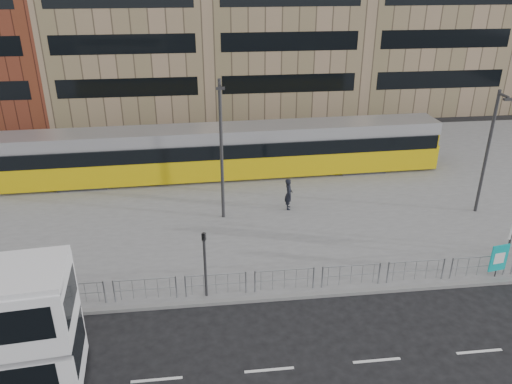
{
  "coord_description": "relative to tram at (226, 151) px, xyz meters",
  "views": [
    {
      "loc": [
        -4.06,
        -17.46,
        13.33
      ],
      "look_at": [
        -1.31,
        6.0,
        2.45
      ],
      "focal_mm": 35.0,
      "sensor_mm": 36.0,
      "label": 1
    }
  ],
  "objects": [
    {
      "name": "ground",
      "position": [
        2.38,
        -13.94,
        -1.86
      ],
      "size": [
        120.0,
        120.0,
        0.0
      ],
      "primitive_type": "plane",
      "color": "black",
      "rests_on": "ground"
    },
    {
      "name": "plaza",
      "position": [
        2.38,
        -1.94,
        -1.79
      ],
      "size": [
        64.0,
        24.0,
        0.15
      ],
      "primitive_type": "cube",
      "color": "slate",
      "rests_on": "ground"
    },
    {
      "name": "kerb",
      "position": [
        2.38,
        -13.89,
        -1.79
      ],
      "size": [
        64.0,
        0.25,
        0.17
      ],
      "primitive_type": "cube",
      "color": "gray",
      "rests_on": "ground"
    },
    {
      "name": "pedestrian_barrier",
      "position": [
        4.38,
        -13.44,
        -0.88
      ],
      "size": [
        32.07,
        0.07,
        1.1
      ],
      "color": "#96999F",
      "rests_on": "plaza"
    },
    {
      "name": "road_markings",
      "position": [
        3.38,
        -17.94,
        -1.86
      ],
      "size": [
        62.0,
        0.12,
        0.01
      ],
      "primitive_type": "cube",
      "color": "white",
      "rests_on": "ground"
    },
    {
      "name": "tram",
      "position": [
        0.0,
        0.0,
        0.0
      ],
      "size": [
        29.04,
        3.64,
        3.41
      ],
      "rotation": [
        0.0,
        0.0,
        0.03
      ],
      "color": "gold",
      "rests_on": "plaza"
    },
    {
      "name": "ad_panel",
      "position": [
        11.52,
        -13.54,
        -0.73
      ],
      "size": [
        0.89,
        0.21,
        1.67
      ],
      "rotation": [
        0.0,
        0.0,
        0.16
      ],
      "color": "#2D2D30",
      "rests_on": "plaza"
    },
    {
      "name": "pedestrian",
      "position": [
        3.27,
        -5.51,
        -0.77
      ],
      "size": [
        0.53,
        0.74,
        1.88
      ],
      "primitive_type": "imported",
      "rotation": [
        0.0,
        0.0,
        1.44
      ],
      "color": "black",
      "rests_on": "plaza"
    },
    {
      "name": "traffic_light_west",
      "position": [
        -1.74,
        -13.44,
        0.26
      ],
      "size": [
        0.23,
        0.25,
        3.1
      ],
      "rotation": [
        0.0,
        0.0,
        -0.43
      ],
      "color": "#2D2D30",
      "rests_on": "plaza"
    },
    {
      "name": "lamp_post_west",
      "position": [
        -0.58,
        -6.18,
        2.59
      ],
      "size": [
        0.45,
        1.04,
        7.86
      ],
      "color": "#2D2D30",
      "rests_on": "plaza"
    },
    {
      "name": "lamp_post_east",
      "position": [
        14.07,
        -7.15,
        2.21
      ],
      "size": [
        0.45,
        1.04,
        7.12
      ],
      "color": "#2D2D30",
      "rests_on": "plaza"
    }
  ]
}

